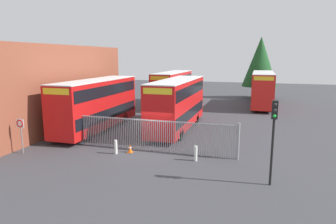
{
  "coord_description": "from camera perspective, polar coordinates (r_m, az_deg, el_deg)",
  "views": [
    {
      "loc": [
        6.81,
        -18.37,
        6.37
      ],
      "look_at": [
        0.0,
        4.0,
        2.0
      ],
      "focal_mm": 31.82,
      "sensor_mm": 36.0,
      "label": 1
    }
  ],
  "objects": [
    {
      "name": "double_decker_bus_behind_fence_right",
      "position": [
        38.51,
        0.92,
        4.7
      ],
      "size": [
        2.54,
        10.81,
        4.42
      ],
      "color": "red",
      "rests_on": "ground"
    },
    {
      "name": "speed_limit_sign_post",
      "position": [
        21.85,
        -26.43,
        -2.68
      ],
      "size": [
        0.6,
        0.14,
        2.4
      ],
      "color": "slate",
      "rests_on": "ground"
    },
    {
      "name": "palisade_fence",
      "position": [
        20.75,
        -6.75,
        -3.97
      ],
      "size": [
        14.4,
        0.14,
        2.35
      ],
      "color": "gray",
      "rests_on": "ground"
    },
    {
      "name": "bollard_near_left",
      "position": [
        20.12,
        -9.96,
        -6.62
      ],
      "size": [
        0.2,
        0.2,
        0.95
      ],
      "primitive_type": "cylinder",
      "color": "silver",
      "rests_on": "ground"
    },
    {
      "name": "bollard_center_front",
      "position": [
        18.64,
        5.34,
        -7.9
      ],
      "size": [
        0.2,
        0.2,
        0.95
      ],
      "primitive_type": "cylinder",
      "color": "silver",
      "rests_on": "ground"
    },
    {
      "name": "ground_plane",
      "position": [
        27.97,
        2.39,
        -2.59
      ],
      "size": [
        100.0,
        100.0,
        0.0
      ],
      "primitive_type": "plane",
      "color": "#3D3D42"
    },
    {
      "name": "traffic_cone_by_gate",
      "position": [
        20.31,
        -7.28,
        -6.93
      ],
      "size": [
        0.34,
        0.34,
        0.59
      ],
      "color": "orange",
      "rests_on": "ground"
    },
    {
      "name": "depot_building_brick",
      "position": [
        29.61,
        -24.39,
        4.42
      ],
      "size": [
        7.64,
        19.07,
        7.34
      ],
      "primitive_type": "cube",
      "color": "brown",
      "rests_on": "ground"
    },
    {
      "name": "traffic_light_kerbside",
      "position": [
        15.34,
        19.58,
        -2.79
      ],
      "size": [
        0.28,
        0.33,
        4.3
      ],
      "color": "black",
      "rests_on": "ground"
    },
    {
      "name": "double_decker_bus_behind_fence_left",
      "position": [
        26.03,
        1.84,
        1.86
      ],
      "size": [
        2.54,
        10.81,
        4.42
      ],
      "color": "red",
      "rests_on": "ground"
    },
    {
      "name": "tree_tall_back",
      "position": [
        47.64,
        17.27,
        9.18
      ],
      "size": [
        5.22,
        5.22,
        9.33
      ],
      "color": "#4C3823",
      "rests_on": "ground"
    },
    {
      "name": "double_decker_bus_far_back",
      "position": [
        39.93,
        17.66,
        4.42
      ],
      "size": [
        2.54,
        10.81,
        4.42
      ],
      "color": "red",
      "rests_on": "ground"
    },
    {
      "name": "double_decker_bus_near_gate",
      "position": [
        26.6,
        -13.43,
        1.76
      ],
      "size": [
        2.54,
        10.81,
        4.42
      ],
      "color": "red",
      "rests_on": "ground"
    }
  ]
}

